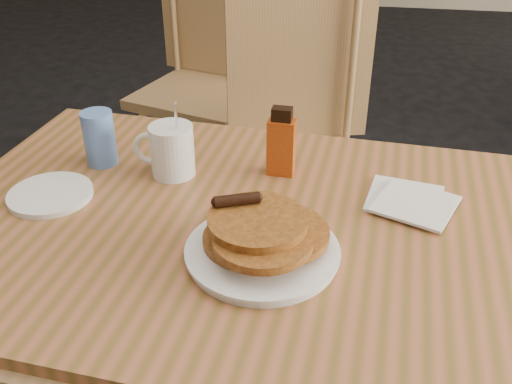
% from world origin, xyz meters
% --- Properties ---
extents(main_table, '(1.31, 0.93, 0.75)m').
position_xyz_m(main_table, '(-0.06, 0.03, 0.71)').
color(main_table, '#9F5A38').
rests_on(main_table, floor).
extents(chair_main_far, '(0.57, 0.57, 1.02)m').
position_xyz_m(chair_main_far, '(-0.06, 0.79, 0.61)').
color(chair_main_far, '#9B7449').
rests_on(chair_main_far, floor).
extents(chair_wall_extra, '(0.58, 0.58, 1.03)m').
position_xyz_m(chair_wall_extra, '(-0.47, 1.35, 0.61)').
color(chair_wall_extra, '#9B7449').
rests_on(chair_wall_extra, floor).
extents(pancake_plate, '(0.27, 0.27, 0.10)m').
position_xyz_m(pancake_plate, '(-0.02, -0.07, 0.78)').
color(pancake_plate, white).
rests_on(pancake_plate, main_table).
extents(coffee_mug, '(0.13, 0.09, 0.17)m').
position_xyz_m(coffee_mug, '(-0.25, 0.18, 0.81)').
color(coffee_mug, white).
rests_on(coffee_mug, main_table).
extents(syrup_bottle, '(0.06, 0.04, 0.15)m').
position_xyz_m(syrup_bottle, '(-0.03, 0.22, 0.82)').
color(syrup_bottle, maroon).
rests_on(syrup_bottle, main_table).
extents(napkin_stack, '(0.19, 0.20, 0.01)m').
position_xyz_m(napkin_stack, '(0.24, 0.14, 0.76)').
color(napkin_stack, silver).
rests_on(napkin_stack, main_table).
extents(blue_tumbler, '(0.08, 0.08, 0.12)m').
position_xyz_m(blue_tumbler, '(-0.42, 0.20, 0.81)').
color(blue_tumbler, '#537CC4').
rests_on(blue_tumbler, main_table).
extents(side_saucer, '(0.18, 0.18, 0.01)m').
position_xyz_m(side_saucer, '(-0.47, 0.05, 0.76)').
color(side_saucer, white).
rests_on(side_saucer, main_table).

